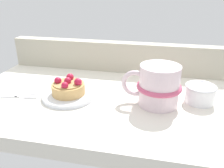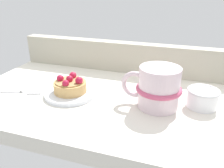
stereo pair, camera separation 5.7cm
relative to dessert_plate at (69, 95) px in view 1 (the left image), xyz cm
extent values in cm
cube|color=silver|center=(7.43, 2.54, -2.28)|extent=(69.86, 42.47, 3.61)
cube|color=#B2AD99|center=(7.43, 21.82, 4.28)|extent=(68.47, 3.91, 9.51)
cylinder|color=silver|center=(0.00, 0.00, 0.03)|extent=(13.40, 13.40, 1.02)
cylinder|color=silver|center=(0.00, 0.00, -0.22)|extent=(7.37, 7.37, 0.51)
cylinder|color=tan|center=(0.00, 0.00, 1.88)|extent=(8.37, 8.37, 2.67)
cylinder|color=#AB854F|center=(0.00, 0.00, 3.37)|extent=(7.36, 7.36, 0.30)
sphere|color=#B71938|center=(0.00, 0.00, 4.06)|extent=(1.76, 1.76, 1.76)
sphere|color=#B71938|center=(2.83, -0.36, 4.13)|extent=(1.93, 1.93, 1.93)
sphere|color=#B71938|center=(-0.39, 2.61, 4.01)|extent=(1.89, 1.89, 1.89)
sphere|color=#B71938|center=(-2.52, -0.29, 4.01)|extent=(1.82, 1.82, 1.82)
sphere|color=#B71938|center=(0.34, -2.70, 4.00)|extent=(1.71, 1.71, 1.71)
cylinder|color=silver|center=(22.34, 1.04, 4.42)|extent=(9.41, 9.41, 9.79)
torus|color=#C64C70|center=(22.34, 1.04, 4.08)|extent=(10.63, 10.63, 1.18)
torus|color=silver|center=(16.68, 1.04, 4.42)|extent=(6.63, 1.15, 6.63)
cube|color=silver|center=(-12.96, -2.91, -0.18)|extent=(1.31, 0.87, 0.60)
cube|color=silver|center=(-9.30, -2.99, -0.18)|extent=(3.43, 1.21, 0.60)
cube|color=silver|center=(-9.50, -2.28, -0.18)|extent=(3.43, 1.21, 0.60)
cube|color=silver|center=(-9.70, -1.58, -0.18)|extent=(3.43, 1.21, 0.60)
cube|color=silver|center=(-9.91, -0.88, -0.18)|extent=(3.43, 1.21, 0.60)
cylinder|color=white|center=(32.22, 4.24, 1.59)|extent=(7.00, 7.00, 4.12)
torus|color=silver|center=(32.22, 4.24, 3.65)|extent=(7.46, 7.46, 0.60)
camera|label=1|loc=(22.04, -50.25, 26.84)|focal=37.66mm
camera|label=2|loc=(27.51, -48.77, 26.84)|focal=37.66mm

